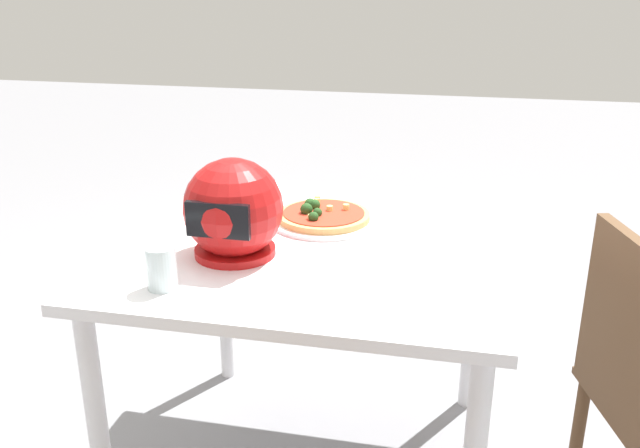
{
  "coord_description": "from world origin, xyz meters",
  "views": [
    {
      "loc": [
        -0.38,
        1.71,
        1.47
      ],
      "look_at": [
        0.0,
        -0.07,
        0.8
      ],
      "focal_mm": 38.43,
      "sensor_mm": 36.0,
      "label": 1
    }
  ],
  "objects_px": {
    "dining_table": "(316,269)",
    "motorcycle_helmet": "(233,210)",
    "drinking_glass": "(161,268)",
    "pizza": "(323,215)"
  },
  "relations": [
    {
      "from": "drinking_glass",
      "to": "dining_table",
      "type": "bearing_deg",
      "value": -126.92
    },
    {
      "from": "dining_table",
      "to": "motorcycle_helmet",
      "type": "distance_m",
      "value": 0.32
    },
    {
      "from": "dining_table",
      "to": "drinking_glass",
      "type": "xyz_separation_m",
      "value": [
        0.28,
        0.38,
        0.14
      ]
    },
    {
      "from": "motorcycle_helmet",
      "to": "pizza",
      "type": "bearing_deg",
      "value": -121.41
    },
    {
      "from": "dining_table",
      "to": "motorcycle_helmet",
      "type": "relative_size",
      "value": 4.01
    },
    {
      "from": "dining_table",
      "to": "pizza",
      "type": "distance_m",
      "value": 0.17
    },
    {
      "from": "dining_table",
      "to": "drinking_glass",
      "type": "height_order",
      "value": "drinking_glass"
    },
    {
      "from": "motorcycle_helmet",
      "to": "drinking_glass",
      "type": "distance_m",
      "value": 0.26
    },
    {
      "from": "dining_table",
      "to": "motorcycle_helmet",
      "type": "xyz_separation_m",
      "value": [
        0.18,
        0.15,
        0.21
      ]
    },
    {
      "from": "pizza",
      "to": "motorcycle_helmet",
      "type": "bearing_deg",
      "value": 58.59
    }
  ]
}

